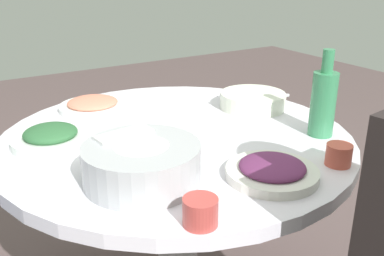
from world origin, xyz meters
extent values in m
cylinder|color=#99999E|center=(0.00, 0.00, 0.37)|extent=(0.14, 0.14, 0.67)
cylinder|color=silver|center=(0.00, 0.00, 0.72)|extent=(1.11, 1.11, 0.04)
cylinder|color=#B2B5BA|center=(-0.23, -0.23, 0.79)|extent=(0.29, 0.29, 0.10)
ellipsoid|color=white|center=(-0.23, -0.23, 0.80)|extent=(0.24, 0.24, 0.11)
cube|color=white|center=(-0.24, -0.15, 0.84)|extent=(0.16, 0.07, 0.01)
cylinder|color=white|center=(0.37, 0.08, 0.77)|extent=(0.24, 0.24, 0.06)
cylinder|color=black|center=(0.37, 0.08, 0.77)|extent=(0.21, 0.21, 0.04)
cylinder|color=silver|center=(0.37, 0.08, 0.79)|extent=(0.23, 0.15, 0.01)
cylinder|color=white|center=(-0.14, 0.37, 0.75)|extent=(0.25, 0.25, 0.02)
ellipsoid|color=#E68166|center=(-0.14, 0.37, 0.77)|extent=(0.18, 0.18, 0.03)
cylinder|color=silver|center=(-0.36, 0.13, 0.75)|extent=(0.23, 0.23, 0.03)
ellipsoid|color=#2D6136|center=(-0.36, 0.13, 0.78)|extent=(0.16, 0.16, 0.05)
cylinder|color=silver|center=(0.06, -0.39, 0.75)|extent=(0.24, 0.24, 0.02)
ellipsoid|color=#602752|center=(0.06, -0.39, 0.77)|extent=(0.17, 0.17, 0.04)
cylinder|color=#368455|center=(0.39, -0.24, 0.84)|extent=(0.08, 0.08, 0.20)
cylinder|color=#368455|center=(0.39, -0.24, 0.98)|extent=(0.03, 0.03, 0.07)
cylinder|color=#BD4540|center=(-0.21, -0.47, 0.77)|extent=(0.08, 0.08, 0.06)
cylinder|color=#C55140|center=(0.26, -0.42, 0.77)|extent=(0.07, 0.07, 0.06)
camera|label=1|loc=(-0.63, -1.12, 1.26)|focal=40.54mm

